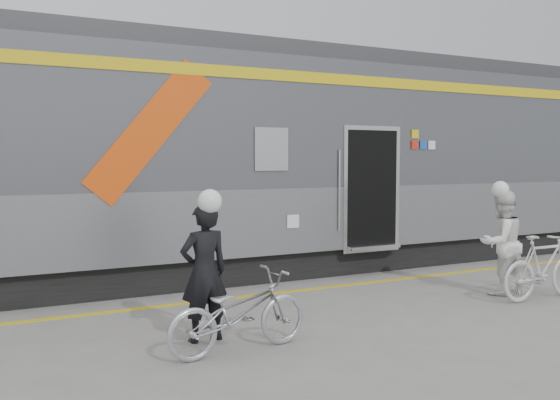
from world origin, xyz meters
TOP-DOWN VIEW (x-y plane):
  - ground at (0.00, 0.00)m, footprint 90.00×90.00m
  - train at (-0.14, 4.19)m, footprint 24.00×3.17m
  - safety_strip at (0.00, 2.15)m, footprint 24.00×0.12m
  - man at (-1.93, 0.36)m, footprint 0.62×0.44m
  - bicycle_left at (-1.73, -0.19)m, footprint 1.72×0.76m
  - woman at (2.95, 0.55)m, footprint 0.79×0.62m
  - bicycle_right at (3.25, 0.00)m, footprint 1.62×0.48m
  - helmet_man at (-1.93, 0.36)m, footprint 0.28×0.28m
  - helmet_woman at (2.95, 0.55)m, footprint 0.26×0.26m

SIDE VIEW (x-z plane):
  - ground at x=0.00m, z-range 0.00..0.00m
  - safety_strip at x=0.00m, z-range 0.00..0.01m
  - bicycle_left at x=-1.73m, z-range 0.00..0.88m
  - bicycle_right at x=3.25m, z-range 0.00..0.97m
  - man at x=-1.93m, z-range 0.00..1.60m
  - woman at x=2.95m, z-range 0.00..1.61m
  - helmet_man at x=-1.93m, z-range 1.60..1.87m
  - helmet_woman at x=2.95m, z-range 1.61..1.86m
  - train at x=-0.14m, z-range 0.00..4.10m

